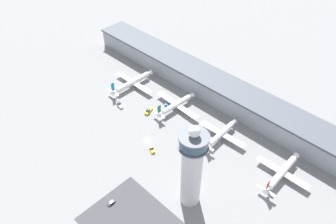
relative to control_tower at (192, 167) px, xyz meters
name	(u,v)px	position (x,y,z in m)	size (l,w,h in m)	color
ground_plane	(147,141)	(-50.92, 14.04, -28.07)	(1000.00, 1000.00, 0.00)	gray
terminal_building	(213,87)	(-50.92, 84.04, -19.63)	(248.80, 25.00, 16.67)	#9399A3
control_tower	(192,167)	(0.00, 0.00, 0.00)	(15.17, 15.17, 56.27)	silver
airplane_gate_alpha	(133,82)	(-104.08, 47.84, -23.95)	(39.81, 41.21, 13.37)	white
airplane_gate_bravo	(176,105)	(-59.53, 51.81, -23.79)	(41.10, 35.81, 12.78)	white
airplane_gate_charlie	(221,134)	(-17.05, 50.88, -23.96)	(34.90, 34.19, 12.02)	silver
airplane_gate_delta	(282,172)	(28.61, 50.05, -23.92)	(33.41, 37.73, 12.47)	white
service_truck_catering	(149,111)	(-71.76, 35.14, -27.02)	(4.96, 8.55, 3.02)	black
service_truck_fuel	(152,149)	(-42.07, 10.60, -27.06)	(6.33, 4.83, 2.90)	black
service_truck_baggage	(169,105)	(-65.57, 50.65, -27.07)	(6.81, 5.68, 2.87)	black
service_truck_water	(119,105)	(-92.54, 24.46, -26.97)	(8.15, 4.15, 3.15)	black
car_grey_coupe	(111,203)	(-29.20, -32.77, -27.54)	(2.06, 4.61, 1.37)	black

